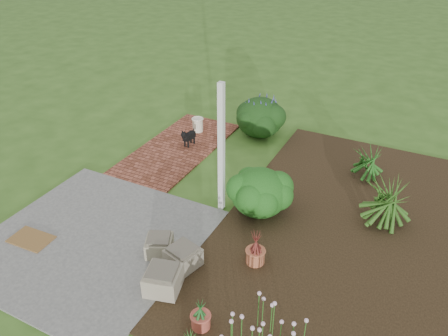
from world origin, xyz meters
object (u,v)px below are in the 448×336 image
at_px(stone_trough_near, 163,280).
at_px(cream_ceramic_urn, 198,125).
at_px(black_dog, 188,136).
at_px(evergreen_shrub, 259,191).

distance_m(stone_trough_near, cream_ceramic_urn, 5.32).
height_order(stone_trough_near, black_dog, black_dog).
bearing_deg(evergreen_shrub, black_dog, 146.71).
bearing_deg(evergreen_shrub, stone_trough_near, -101.73).
distance_m(black_dog, cream_ceramic_urn, 0.81).
bearing_deg(cream_ceramic_urn, evergreen_shrub, -42.04).
xyz_separation_m(stone_trough_near, cream_ceramic_urn, (-2.19, 4.85, 0.01)).
xyz_separation_m(black_dog, evergreen_shrub, (2.50, -1.64, 0.19)).
bearing_deg(cream_ceramic_urn, stone_trough_near, -65.69).
bearing_deg(stone_trough_near, cream_ceramic_urn, 114.31).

